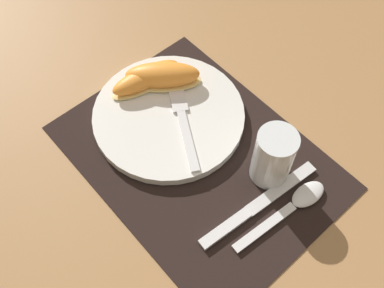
{
  "coord_description": "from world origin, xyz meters",
  "views": [
    {
      "loc": [
        0.27,
        -0.25,
        0.64
      ],
      "look_at": [
        -0.02,
        -0.0,
        0.02
      ],
      "focal_mm": 42.0,
      "sensor_mm": 36.0,
      "label": 1
    }
  ],
  "objects_px": {
    "citrus_wedge_0": "(163,76)",
    "citrus_wedge_1": "(146,78)",
    "juice_glass": "(273,159)",
    "fork": "(182,115)",
    "plate": "(169,115)",
    "spoon": "(297,203)",
    "knife": "(256,206)"
  },
  "relations": [
    {
      "from": "spoon",
      "to": "citrus_wedge_1",
      "type": "distance_m",
      "value": 0.33
    },
    {
      "from": "juice_glass",
      "to": "knife",
      "type": "height_order",
      "value": "juice_glass"
    },
    {
      "from": "spoon",
      "to": "knife",
      "type": "bearing_deg",
      "value": -127.48
    },
    {
      "from": "spoon",
      "to": "citrus_wedge_0",
      "type": "relative_size",
      "value": 1.3
    },
    {
      "from": "plate",
      "to": "juice_glass",
      "type": "relative_size",
      "value": 2.53
    },
    {
      "from": "juice_glass",
      "to": "fork",
      "type": "bearing_deg",
      "value": -167.02
    },
    {
      "from": "plate",
      "to": "fork",
      "type": "height_order",
      "value": "fork"
    },
    {
      "from": "plate",
      "to": "fork",
      "type": "distance_m",
      "value": 0.03
    },
    {
      "from": "citrus_wedge_0",
      "to": "knife",
      "type": "bearing_deg",
      "value": -8.63
    },
    {
      "from": "citrus_wedge_0",
      "to": "citrus_wedge_1",
      "type": "xyz_separation_m",
      "value": [
        -0.02,
        -0.02,
        -0.0
      ]
    },
    {
      "from": "plate",
      "to": "citrus_wedge_0",
      "type": "xyz_separation_m",
      "value": [
        -0.06,
        0.04,
        0.03
      ]
    },
    {
      "from": "juice_glass",
      "to": "fork",
      "type": "xyz_separation_m",
      "value": [
        -0.17,
        -0.04,
        -0.03
      ]
    },
    {
      "from": "citrus_wedge_0",
      "to": "fork",
      "type": "bearing_deg",
      "value": -16.19
    },
    {
      "from": "plate",
      "to": "fork",
      "type": "relative_size",
      "value": 1.48
    },
    {
      "from": "juice_glass",
      "to": "knife",
      "type": "bearing_deg",
      "value": -63.48
    },
    {
      "from": "juice_glass",
      "to": "citrus_wedge_1",
      "type": "relative_size",
      "value": 0.74
    },
    {
      "from": "plate",
      "to": "fork",
      "type": "bearing_deg",
      "value": 31.41
    },
    {
      "from": "fork",
      "to": "spoon",
      "type": "bearing_deg",
      "value": 7.38
    },
    {
      "from": "plate",
      "to": "spoon",
      "type": "relative_size",
      "value": 1.46
    },
    {
      "from": "spoon",
      "to": "plate",
      "type": "bearing_deg",
      "value": -170.41
    },
    {
      "from": "spoon",
      "to": "citrus_wedge_0",
      "type": "distance_m",
      "value": 0.31
    },
    {
      "from": "spoon",
      "to": "fork",
      "type": "bearing_deg",
      "value": -172.62
    },
    {
      "from": "spoon",
      "to": "citrus_wedge_0",
      "type": "xyz_separation_m",
      "value": [
        -0.31,
        -0.01,
        0.03
      ]
    },
    {
      "from": "plate",
      "to": "knife",
      "type": "relative_size",
      "value": 1.16
    },
    {
      "from": "fork",
      "to": "citrus_wedge_1",
      "type": "bearing_deg",
      "value": -179.51
    },
    {
      "from": "citrus_wedge_1",
      "to": "plate",
      "type": "bearing_deg",
      "value": -9.07
    },
    {
      "from": "knife",
      "to": "citrus_wedge_0",
      "type": "distance_m",
      "value": 0.28
    },
    {
      "from": "knife",
      "to": "juice_glass",
      "type": "bearing_deg",
      "value": 116.52
    },
    {
      "from": "spoon",
      "to": "citrus_wedge_0",
      "type": "bearing_deg",
      "value": -178.6
    },
    {
      "from": "plate",
      "to": "citrus_wedge_1",
      "type": "bearing_deg",
      "value": 170.93
    },
    {
      "from": "citrus_wedge_0",
      "to": "citrus_wedge_1",
      "type": "bearing_deg",
      "value": -126.77
    },
    {
      "from": "citrus_wedge_1",
      "to": "juice_glass",
      "type": "bearing_deg",
      "value": 8.52
    }
  ]
}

